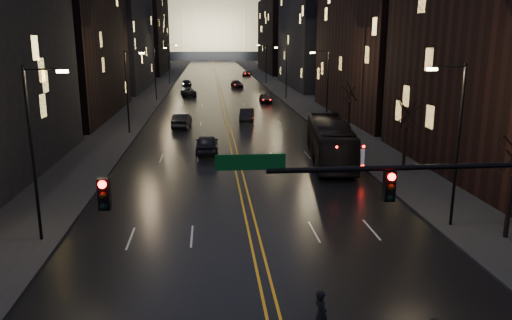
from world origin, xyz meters
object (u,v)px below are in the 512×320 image
object	(u,v)px
receding_car_a	(247,115)
pedestrian_a	(321,314)
oncoming_car_a	(207,144)
traffic_signal	(459,198)
oncoming_car_b	(182,121)
bus	(330,141)

from	to	relation	value
receding_car_a	pedestrian_a	distance (m)	47.13
pedestrian_a	receding_car_a	bearing A→B (deg)	-16.92
oncoming_car_a	pedestrian_a	distance (m)	29.87
traffic_signal	oncoming_car_b	distance (m)	45.14
bus	oncoming_car_a	size ratio (longest dim) A/B	2.53
oncoming_car_b	pedestrian_a	size ratio (longest dim) A/B	2.80
traffic_signal	oncoming_car_a	bearing A→B (deg)	105.70
traffic_signal	receding_car_a	size ratio (longest dim) A/B	3.57
oncoming_car_a	oncoming_car_b	bearing A→B (deg)	-77.34
bus	pedestrian_a	bearing A→B (deg)	-97.00
bus	pedestrian_a	distance (m)	26.03
bus	oncoming_car_b	bearing A→B (deg)	133.84
receding_car_a	bus	bearing A→B (deg)	-69.58
traffic_signal	oncoming_car_a	xyz separation A→B (m)	(-8.41, 29.90, -4.24)
bus	oncoming_car_b	distance (m)	22.40
receding_car_a	pedestrian_a	bearing A→B (deg)	-84.64
oncoming_car_a	traffic_signal	bearing A→B (deg)	106.11
traffic_signal	bus	bearing A→B (deg)	85.57
oncoming_car_b	pedestrian_a	distance (m)	43.74
oncoming_car_b	receding_car_a	xyz separation A→B (m)	(7.95, 3.93, -0.05)
oncoming_car_b	bus	bearing A→B (deg)	131.41
oncoming_car_b	pedestrian_a	bearing A→B (deg)	103.94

